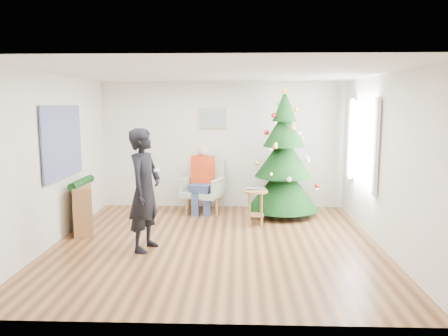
{
  "coord_description": "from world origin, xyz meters",
  "views": [
    {
      "loc": [
        0.35,
        -6.52,
        2.15
      ],
      "look_at": [
        0.1,
        0.6,
        1.1
      ],
      "focal_mm": 35.0,
      "sensor_mm": 36.0,
      "label": 1
    }
  ],
  "objects_px": {
    "console": "(83,207)",
    "armchair": "(204,193)",
    "christmas_tree": "(284,158)",
    "stool": "(255,207)",
    "standing_man": "(145,190)"
  },
  "relations": [
    {
      "from": "armchair",
      "to": "console",
      "type": "bearing_deg",
      "value": -127.27
    },
    {
      "from": "armchair",
      "to": "standing_man",
      "type": "bearing_deg",
      "value": -88.05
    },
    {
      "from": "console",
      "to": "stool",
      "type": "bearing_deg",
      "value": -12.79
    },
    {
      "from": "stool",
      "to": "standing_man",
      "type": "bearing_deg",
      "value": -140.89
    },
    {
      "from": "christmas_tree",
      "to": "stool",
      "type": "relative_size",
      "value": 3.87
    },
    {
      "from": "console",
      "to": "armchair",
      "type": "bearing_deg",
      "value": 15.1
    },
    {
      "from": "standing_man",
      "to": "stool",
      "type": "bearing_deg",
      "value": -36.13
    },
    {
      "from": "stool",
      "to": "armchair",
      "type": "bearing_deg",
      "value": 134.93
    },
    {
      "from": "armchair",
      "to": "standing_man",
      "type": "relative_size",
      "value": 0.56
    },
    {
      "from": "stool",
      "to": "armchair",
      "type": "xyz_separation_m",
      "value": [
        -1.0,
        1.01,
        0.05
      ]
    },
    {
      "from": "armchair",
      "to": "standing_man",
      "type": "distance_m",
      "value": 2.51
    },
    {
      "from": "christmas_tree",
      "to": "armchair",
      "type": "xyz_separation_m",
      "value": [
        -1.56,
        0.26,
        -0.74
      ]
    },
    {
      "from": "stool",
      "to": "console",
      "type": "relative_size",
      "value": 0.64
    },
    {
      "from": "stool",
      "to": "console",
      "type": "xyz_separation_m",
      "value": [
        -2.97,
        -0.37,
        0.07
      ]
    },
    {
      "from": "stool",
      "to": "standing_man",
      "type": "distance_m",
      "value": 2.23
    }
  ]
}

